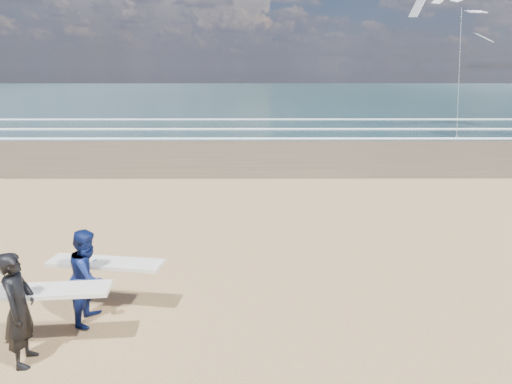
{
  "coord_description": "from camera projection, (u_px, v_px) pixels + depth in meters",
  "views": [
    {
      "loc": [
        2.87,
        -6.78,
        4.6
      ],
      "look_at": [
        2.9,
        6.0,
        1.07
      ],
      "focal_mm": 32.0,
      "sensor_mm": 36.0,
      "label": 1
    }
  ],
  "objects": [
    {
      "name": "ocean",
      "position": [
        356.0,
        94.0,
        77.19
      ],
      "size": [
        220.0,
        100.0,
        0.02
      ],
      "primitive_type": "cube",
      "color": "#183436",
      "rests_on": "ground"
    },
    {
      "name": "foam_breakers",
      "position": [
        479.0,
        128.0,
        34.87
      ],
      "size": [
        220.0,
        11.7,
        0.05
      ],
      "color": "white",
      "rests_on": "ground"
    },
    {
      "name": "surfer_near",
      "position": [
        22.0,
        307.0,
        7.14
      ],
      "size": [
        2.24,
        1.08,
        1.9
      ],
      "color": "black",
      "rests_on": "ground"
    },
    {
      "name": "surfer_far",
      "position": [
        90.0,
        275.0,
        8.38
      ],
      "size": [
        2.25,
        1.21,
        1.79
      ],
      "color": "#0E1B52",
      "rests_on": "ground"
    },
    {
      "name": "kite_1",
      "position": [
        460.0,
        46.0,
        31.42
      ],
      "size": [
        6.29,
        4.79,
        10.44
      ],
      "color": "slate",
      "rests_on": "ground"
    }
  ]
}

